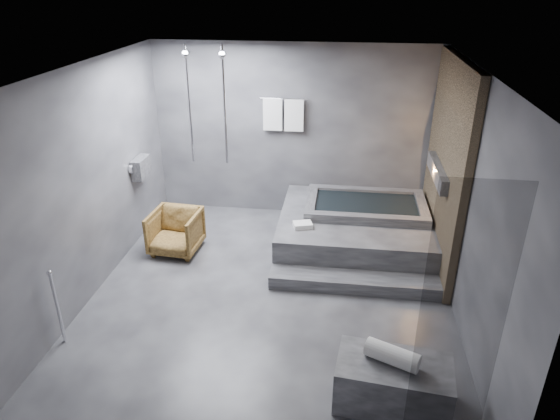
# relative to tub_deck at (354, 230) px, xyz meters

# --- Properties ---
(room) EXTENTS (5.00, 5.04, 2.82)m
(room) POSITION_rel_tub_deck_xyz_m (-0.65, -1.21, 1.48)
(room) COLOR #2A2A2D
(room) RESTS_ON ground
(tub_deck) EXTENTS (2.20, 2.00, 0.50)m
(tub_deck) POSITION_rel_tub_deck_xyz_m (0.00, 0.00, 0.00)
(tub_deck) COLOR #2F2F31
(tub_deck) RESTS_ON ground
(tub_step) EXTENTS (2.20, 0.36, 0.18)m
(tub_step) POSITION_rel_tub_deck_xyz_m (0.00, -1.18, -0.16)
(tub_step) COLOR #2F2F31
(tub_step) RESTS_ON ground
(concrete_bench) EXTENTS (1.11, 0.69, 0.47)m
(concrete_bench) POSITION_rel_tub_deck_xyz_m (0.35, -3.06, -0.01)
(concrete_bench) COLOR #38383B
(concrete_bench) RESTS_ON ground
(driftwood_chair) EXTENTS (0.73, 0.75, 0.63)m
(driftwood_chair) POSITION_rel_tub_deck_xyz_m (-2.59, -0.53, 0.07)
(driftwood_chair) COLOR #422B10
(driftwood_chair) RESTS_ON ground
(rolled_towel) EXTENTS (0.53, 0.37, 0.18)m
(rolled_towel) POSITION_rel_tub_deck_xyz_m (0.31, -3.05, 0.31)
(rolled_towel) COLOR white
(rolled_towel) RESTS_ON concrete_bench
(deck_towel) EXTENTS (0.30, 0.25, 0.07)m
(deck_towel) POSITION_rel_tub_deck_xyz_m (-0.74, -0.50, 0.28)
(deck_towel) COLOR white
(deck_towel) RESTS_ON tub_deck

